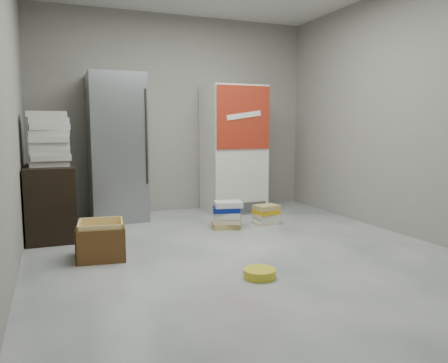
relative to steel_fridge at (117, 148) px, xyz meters
The scene contains 10 objects.
ground 2.50m from the steel_fridge, 67.10° to the right, with size 5.00×5.00×0.00m, color silver.
room_shell 2.46m from the steel_fridge, 67.10° to the right, with size 4.04×5.04×2.82m.
steel_fridge is the anchor object (origin of this frame).
coke_cooler 1.65m from the steel_fridge, ahead, with size 0.80×0.73×1.80m.
wood_shelf 1.23m from the steel_fridge, 138.69° to the right, with size 0.50×0.80×0.80m, color black.
supply_box_stack 1.11m from the steel_fridge, 138.12° to the right, with size 0.44×0.44×0.58m.
phonebook_stack_main 1.72m from the steel_fridge, 41.57° to the right, with size 0.41×0.38×0.33m.
phonebook_stack_side 2.13m from the steel_fridge, 30.05° to the right, with size 0.33×0.28×0.24m.
cardboard_box 1.93m from the steel_fridge, 103.20° to the right, with size 0.48×0.48×0.35m.
bucket_lid 2.98m from the steel_fridge, 74.91° to the right, with size 0.27×0.27×0.07m, color gold.
Camera 1 is at (-1.69, -3.70, 1.22)m, focal length 35.00 mm.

